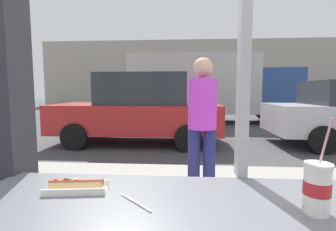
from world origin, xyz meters
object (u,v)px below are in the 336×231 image
pedestrian (202,120)px  hotdog_tray_near (77,186)px  box_truck (209,86)px  soda_cup_left (317,188)px  parked_car_red (140,109)px

pedestrian → hotdog_tray_near: bearing=-109.6°
hotdog_tray_near → pedestrian: 1.92m
hotdog_tray_near → box_truck: 10.38m
box_truck → pedestrian: size_ratio=4.44×
soda_cup_left → pedestrian: pedestrian is taller
soda_cup_left → pedestrian: bearing=97.5°
parked_car_red → box_truck: (2.26, 4.66, 0.70)m
parked_car_red → box_truck: box_truck is taller
soda_cup_left → parked_car_red: parked_car_red is taller
hotdog_tray_near → parked_car_red: size_ratio=0.06×
soda_cup_left → parked_car_red: bearing=106.3°
hotdog_tray_near → box_truck: (1.49, 10.26, 0.61)m
hotdog_tray_near → pedestrian: pedestrian is taller
parked_car_red → pedestrian: 4.04m
hotdog_tray_near → parked_car_red: (-0.77, 5.59, -0.08)m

